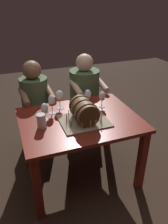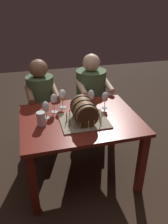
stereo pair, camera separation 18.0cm
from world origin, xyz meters
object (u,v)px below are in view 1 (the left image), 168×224
at_px(wine_glass_rose, 102,97).
at_px(beer_pint, 41,122).
at_px(person_seated_right, 85,100).
at_px(wine_glass_red, 52,101).
at_px(person_seated_left, 37,111).
at_px(wine_glass_empty, 88,95).
at_px(wine_glass_amber, 60,96).
at_px(wine_glass_white, 45,109).
at_px(barrel_cake, 84,112).
at_px(dining_table, 80,129).

bearing_deg(wine_glass_rose, beer_pint, -164.81).
bearing_deg(person_seated_right, wine_glass_red, -136.40).
xyz_separation_m(person_seated_left, person_seated_right, (0.63, 0.00, 0.03)).
xyz_separation_m(wine_glass_empty, beer_pint, (-0.55, -0.27, -0.06)).
xyz_separation_m(wine_glass_empty, person_seated_left, (-0.49, 0.46, -0.32)).
distance_m(wine_glass_rose, wine_glass_amber, 0.44).
height_order(wine_glass_empty, beer_pint, wine_glass_empty).
height_order(wine_glass_white, wine_glass_amber, wine_glass_amber).
bearing_deg(person_seated_left, wine_glass_amber, -65.56).
bearing_deg(wine_glass_rose, wine_glass_white, -173.82).
relative_size(wine_glass_red, wine_glass_amber, 0.99).
bearing_deg(barrel_cake, person_seated_left, 113.61).
height_order(barrel_cake, wine_glass_empty, barrel_cake).
xyz_separation_m(wine_glass_red, wine_glass_empty, (0.40, 0.05, -0.01)).
bearing_deg(wine_glass_amber, person_seated_left, 114.44).
bearing_deg(wine_glass_empty, beer_pint, -153.67).
relative_size(barrel_cake, wine_glass_rose, 2.52).
relative_size(wine_glass_rose, wine_glass_empty, 0.98).
bearing_deg(person_seated_right, wine_glass_rose, -91.30).
height_order(wine_glass_rose, wine_glass_amber, wine_glass_amber).
xyz_separation_m(dining_table, person_seated_left, (-0.32, 0.70, -0.08)).
distance_m(wine_glass_white, beer_pint, 0.14).
distance_m(dining_table, wine_glass_rose, 0.41).
bearing_deg(wine_glass_white, wine_glass_red, 49.31).
bearing_deg(wine_glass_rose, barrel_cake, -142.33).
bearing_deg(wine_glass_rose, person_seated_right, 88.70).
xyz_separation_m(dining_table, person_seated_right, (0.32, 0.70, -0.05)).
distance_m(wine_glass_white, wine_glass_amber, 0.27).
bearing_deg(dining_table, barrel_cake, -72.81).
bearing_deg(barrel_cake, wine_glass_rose, 37.67).
distance_m(wine_glass_empty, beer_pint, 0.62).
relative_size(barrel_cake, wine_glass_red, 2.23).
relative_size(wine_glass_empty, person_seated_left, 0.16).
bearing_deg(person_seated_left, wine_glass_empty, -43.16).
xyz_separation_m(beer_pint, person_seated_left, (0.06, 0.74, -0.26)).
height_order(wine_glass_white, wine_glass_red, wine_glass_red).
distance_m(dining_table, person_seated_left, 0.77).
bearing_deg(dining_table, wine_glass_amber, 113.85).
xyz_separation_m(wine_glass_white, person_seated_right, (0.63, 0.62, -0.29)).
distance_m(wine_glass_red, wine_glass_rose, 0.53).
bearing_deg(person_seated_left, wine_glass_rose, -41.74).
height_order(wine_glass_amber, person_seated_right, person_seated_right).
xyz_separation_m(barrel_cake, wine_glass_amber, (-0.14, 0.34, 0.04)).
height_order(wine_glass_red, person_seated_right, person_seated_right).
relative_size(barrel_cake, person_seated_right, 0.38).
height_order(barrel_cake, wine_glass_white, barrel_cake).
bearing_deg(beer_pint, barrel_cake, -5.03).
bearing_deg(wine_glass_red, beer_pint, -123.85).
xyz_separation_m(wine_glass_white, wine_glass_rose, (0.62, 0.07, 0.00)).
height_order(wine_glass_white, person_seated_right, person_seated_right).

